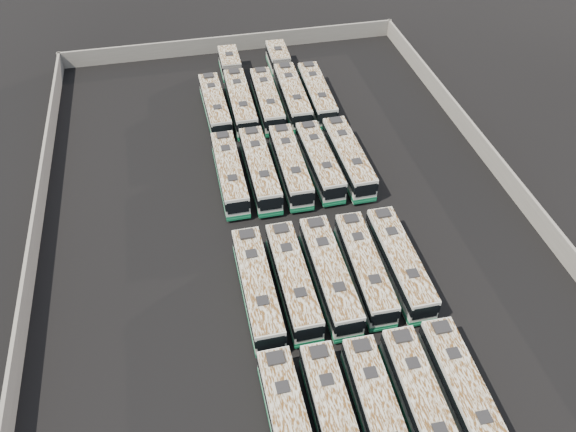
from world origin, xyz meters
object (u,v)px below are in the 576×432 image
Objects in this scene: bus_front_far_right at (464,394)px; bus_front_center at (379,414)px; bus_midfront_center at (329,275)px; bus_midback_right at (320,161)px; bus_midfront_far_left at (257,287)px; bus_midfront_left at (293,280)px; bus_back_center at (267,100)px; bus_front_far_left at (291,431)px; bus_back_far_right at (317,94)px; bus_back_far_left at (215,106)px; bus_front_left at (335,422)px; bus_front_right at (422,405)px; bus_midback_far_left at (230,173)px; bus_midback_left at (260,169)px; bus_midback_far_right at (348,157)px; bus_midback_center at (290,166)px; bus_back_right at (287,83)px; bus_midfront_right at (364,268)px; bus_midfront_far_right at (400,262)px; bus_back_left at (237,89)px.

bus_front_center is at bearing -177.53° from bus_front_far_right.
bus_midfront_center reaches higher than bus_midback_right.
bus_midback_right is (9.00, 14.70, -0.05)m from bus_midfront_far_left.
bus_midfront_left is 1.00× the size of bus_back_center.
bus_front_far_left is 1.01× the size of bus_back_far_right.
bus_back_far_left is at bearing 89.50° from bus_front_far_left.
bus_front_right reaches higher than bus_front_left.
bus_midback_left is (2.99, -0.10, 0.04)m from bus_midback_far_left.
bus_front_far_left is at bearing -114.73° from bus_midback_far_right.
bus_midback_left is 3.07m from bus_midback_center.
bus_midback_right is (3.03, 0.10, -0.02)m from bus_midback_center.
bus_back_center reaches higher than bus_midback_right.
bus_midback_center is 0.98× the size of bus_midback_far_right.
bus_front_center is 27.08m from bus_midback_right.
bus_midback_center is at bearing -1.12° from bus_midback_left.
bus_midback_left is 1.02× the size of bus_back_center.
bus_midfront_far_left reaches higher than bus_midback_center.
bus_front_center is at bearing -97.15° from bus_back_far_right.
bus_back_center is 4.46m from bus_back_right.
bus_midback_left reaches higher than bus_front_far_left.
bus_front_center is 39.77m from bus_back_far_left.
bus_back_center is (5.98, 26.95, -0.03)m from bus_midfront_far_left.
bus_back_center reaches higher than bus_midfront_right.
bus_midfront_right is 0.97× the size of bus_midback_left.
bus_midfront_far_right is (6.04, 0.06, -0.04)m from bus_midfront_center.
bus_back_left reaches higher than bus_front_far_right.
bus_back_right reaches higher than bus_midfront_far_right.
bus_front_far_left is 5.93m from bus_front_center.
bus_front_right is 26.95m from bus_midback_far_right.
bus_front_right is 39.30m from bus_back_far_right.
bus_midfront_left is 0.63× the size of bus_back_right.
bus_midback_left is 1.02× the size of bus_midback_center.
bus_back_far_left is at bearing 99.94° from bus_front_center.
bus_back_far_right is (2.91, 12.31, 0.02)m from bus_midback_right.
bus_midback_left reaches higher than bus_midback_center.
bus_midback_far_right is at bearing 71.83° from bus_front_left.
bus_front_right is at bearing -96.99° from bus_midback_far_right.
bus_midback_right is 0.98× the size of bus_back_far_right.
bus_midback_far_right reaches higher than bus_midfront_right.
bus_midfront_left is 1.01× the size of bus_midfront_right.
bus_back_right is at bearing 73.02° from bus_midfront_far_left.
bus_front_left is at bearing -87.07° from bus_back_far_left.
bus_back_left reaches higher than bus_midfront_far_right.
bus_midback_right is at bearing 0.38° from bus_midback_left.
bus_front_far_left reaches higher than bus_midfront_right.
bus_back_far_right reaches higher than bus_front_left.
bus_midfront_far_right is 26.92m from bus_back_far_right.
bus_midfront_center is 26.91m from bus_back_center.
bus_midfront_right is 1.00× the size of bus_midback_right.
bus_midback_far_left reaches higher than bus_front_center.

